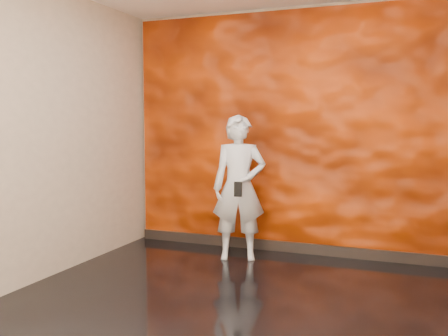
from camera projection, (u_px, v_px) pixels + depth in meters
room at (237, 135)px, 3.86m from camera, size 4.02×4.02×2.81m
feature_wall at (295, 133)px, 5.68m from camera, size 3.90×0.06×2.75m
baseboard at (293, 247)px, 5.76m from camera, size 3.90×0.04×0.12m
man at (239, 188)px, 5.44m from camera, size 0.67×0.54×1.58m
phone at (238, 189)px, 5.18m from camera, size 0.09×0.03×0.16m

